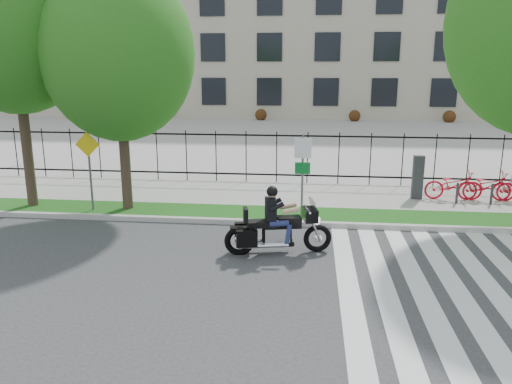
# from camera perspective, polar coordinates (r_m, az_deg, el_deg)

# --- Properties ---
(ground) EXTENTS (120.00, 120.00, 0.00)m
(ground) POSITION_cam_1_polar(r_m,az_deg,el_deg) (11.03, -1.14, -10.24)
(ground) COLOR #333335
(ground) RESTS_ON ground
(curb) EXTENTS (60.00, 0.20, 0.15)m
(curb) POSITION_cam_1_polar(r_m,az_deg,el_deg) (14.82, 0.92, -3.50)
(curb) COLOR #ABA8A1
(curb) RESTS_ON ground
(grass_verge) EXTENTS (60.00, 1.50, 0.15)m
(grass_verge) POSITION_cam_1_polar(r_m,az_deg,el_deg) (15.63, 1.22, -2.57)
(grass_verge) COLOR #185515
(grass_verge) RESTS_ON ground
(sidewalk) EXTENTS (60.00, 3.50, 0.15)m
(sidewalk) POSITION_cam_1_polar(r_m,az_deg,el_deg) (18.03, 1.94, -0.32)
(sidewalk) COLOR #9C9B92
(sidewalk) RESTS_ON ground
(plaza) EXTENTS (80.00, 34.00, 0.10)m
(plaza) POSITION_cam_1_polar(r_m,az_deg,el_deg) (35.28, 4.18, 6.64)
(plaza) COLOR #9C9B92
(plaza) RESTS_ON ground
(crosswalk_stripes) EXTENTS (5.70, 8.00, 0.01)m
(crosswalk_stripes) POSITION_cam_1_polar(r_m,az_deg,el_deg) (11.49, 23.90, -10.45)
(crosswalk_stripes) COLOR silver
(crosswalk_stripes) RESTS_ON ground
(iron_fence) EXTENTS (30.00, 0.06, 2.00)m
(iron_fence) POSITION_cam_1_polar(r_m,az_deg,el_deg) (19.51, 2.36, 4.00)
(iron_fence) COLOR black
(iron_fence) RESTS_ON sidewalk
(office_building) EXTENTS (60.00, 21.90, 20.15)m
(office_building) POSITION_cam_1_polar(r_m,az_deg,el_deg) (55.18, 5.25, 19.57)
(office_building) COLOR #AFA28D
(office_building) RESTS_ON ground
(lamp_post_left) EXTENTS (1.06, 0.70, 4.25)m
(lamp_post_left) POSITION_cam_1_polar(r_m,az_deg,el_deg) (25.73, -25.23, 9.73)
(lamp_post_left) COLOR black
(lamp_post_left) RESTS_ON ground
(street_tree_0) EXTENTS (4.65, 4.65, 8.31)m
(street_tree_0) POSITION_cam_1_polar(r_m,az_deg,el_deg) (17.50, -25.99, 16.71)
(street_tree_0) COLOR #34261C
(street_tree_0) RESTS_ON grass_verge
(street_tree_1) EXTENTS (4.59, 4.59, 7.45)m
(street_tree_1) POSITION_cam_1_polar(r_m,az_deg,el_deg) (16.02, -15.47, 15.01)
(street_tree_1) COLOR #34261C
(street_tree_1) RESTS_ON grass_verge
(sign_pole_regulatory) EXTENTS (0.50, 0.09, 2.50)m
(sign_pole_regulatory) POSITION_cam_1_polar(r_m,az_deg,el_deg) (14.82, 5.35, 3.08)
(sign_pole_regulatory) COLOR #59595B
(sign_pole_regulatory) RESTS_ON grass_verge
(sign_pole_warning) EXTENTS (0.78, 0.09, 2.49)m
(sign_pole_warning) POSITION_cam_1_polar(r_m,az_deg,el_deg) (16.32, -18.55, 3.43)
(sign_pole_warning) COLOR #59595B
(sign_pole_warning) RESTS_ON grass_verge
(motorcycle_rider) EXTENTS (2.68, 1.09, 2.09)m
(motorcycle_rider) POSITION_cam_1_polar(r_m,az_deg,el_deg) (12.44, 2.52, -3.97)
(motorcycle_rider) COLOR black
(motorcycle_rider) RESTS_ON ground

